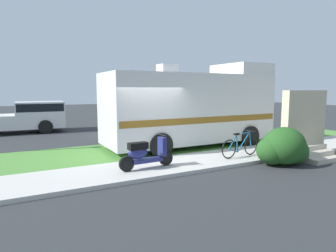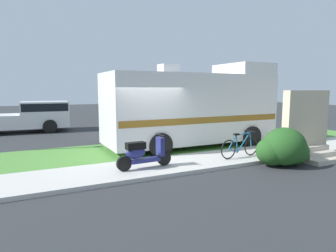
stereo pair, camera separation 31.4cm
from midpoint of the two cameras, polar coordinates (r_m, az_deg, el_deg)
The scene contains 11 objects.
ground_plane at distance 10.25m, azimuth -2.24°, elevation -6.54°, with size 80.00×80.00×0.00m, color #2D3033.
sidewalk at distance 9.19m, azimuth 0.87°, elevation -7.77°, with size 24.00×2.00×0.12m.
grass_strip at distance 11.59m, azimuth -5.30°, elevation -4.75°, with size 24.00×3.40×0.08m.
motorhome_rv at distance 12.29m, azimuth 5.78°, elevation 3.69°, with size 7.23×2.63×3.55m.
scooter at distance 8.57m, azimuth -3.95°, elevation -5.35°, with size 1.74×0.50×0.97m.
bicycle at distance 10.32m, azimuth 14.79°, elevation -3.90°, with size 1.73×0.52×0.88m.
pickup_truck_near at distance 16.55m, azimuth -3.27°, elevation 2.13°, with size 5.67×2.13×1.84m.
pickup_truck_far at distance 18.44m, azimuth -25.40°, elevation 1.83°, with size 5.73×2.41×1.73m.
porch_steps at distance 11.42m, azimuth 26.42°, elevation -0.94°, with size 2.00×1.26×2.40m.
bush_by_porch at distance 9.99m, azimuth 22.46°, elevation -4.11°, with size 1.70×1.28×1.21m.
bottle_green at distance 12.74m, azimuth 24.85°, elevation -3.51°, with size 0.08×0.08×0.22m.
Camera 2 is at (-3.94, -9.16, 2.43)m, focal length 31.14 mm.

